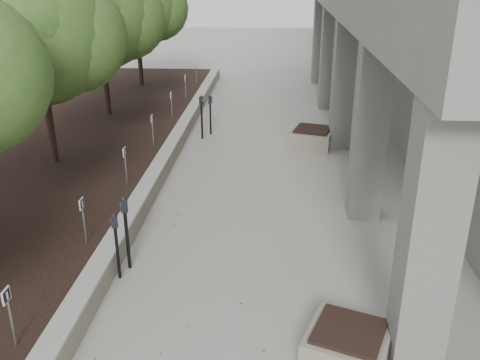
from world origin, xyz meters
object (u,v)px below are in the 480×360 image
(crabapple_tree_4, at_px, (101,37))
(planter_back, at_px, (312,137))
(parking_meter_2, at_px, (117,246))
(parking_meter_3, at_px, (127,233))
(crabapple_tree_5, at_px, (137,23))
(crabapple_tree_3, at_px, (41,62))
(parking_meter_4, at_px, (202,117))
(planter_front, at_px, (348,344))
(parking_meter_5, at_px, (210,115))

(crabapple_tree_4, distance_m, planter_back, 8.10)
(parking_meter_2, height_order, parking_meter_3, parking_meter_3)
(crabapple_tree_5, xyz_separation_m, parking_meter_2, (3.25, -15.07, -2.44))
(crabapple_tree_3, xyz_separation_m, parking_meter_4, (3.65, 3.50, -2.38))
(parking_meter_2, distance_m, parking_meter_3, 0.38)
(planter_front, height_order, planter_back, planter_back)
(crabapple_tree_3, distance_m, crabapple_tree_5, 10.00)
(crabapple_tree_5, xyz_separation_m, parking_meter_4, (3.65, -6.50, -2.38))
(parking_meter_3, bearing_deg, planter_back, 49.50)
(crabapple_tree_3, relative_size, planter_back, 4.25)
(planter_front, distance_m, planter_back, 9.98)
(parking_meter_3, xyz_separation_m, parking_meter_5, (0.54, 8.73, -0.07))
(crabapple_tree_3, xyz_separation_m, planter_front, (7.26, -7.00, -2.85))
(crabapple_tree_5, height_order, planter_front, crabapple_tree_5)
(parking_meter_2, xyz_separation_m, parking_meter_3, (0.09, 0.36, 0.09))
(parking_meter_4, bearing_deg, crabapple_tree_5, 140.68)
(parking_meter_4, xyz_separation_m, planter_back, (3.66, -0.52, -0.45))
(parking_meter_3, bearing_deg, crabapple_tree_4, 95.82)
(parking_meter_2, bearing_deg, crabapple_tree_5, 95.50)
(parking_meter_4, bearing_deg, parking_meter_2, -71.37)
(crabapple_tree_4, distance_m, parking_meter_5, 4.68)
(crabapple_tree_4, distance_m, parking_meter_2, 10.86)
(crabapple_tree_3, height_order, planter_front, crabapple_tree_3)
(crabapple_tree_4, bearing_deg, parking_meter_2, -72.11)
(parking_meter_2, relative_size, planter_back, 1.06)
(parking_meter_2, bearing_deg, planter_front, -32.40)
(parking_meter_2, xyz_separation_m, parking_meter_4, (0.40, 8.57, 0.07))
(parking_meter_5, bearing_deg, parking_meter_4, -134.69)
(crabapple_tree_3, distance_m, crabapple_tree_4, 5.00)
(parking_meter_2, height_order, parking_meter_4, parking_meter_4)
(crabapple_tree_3, relative_size, crabapple_tree_5, 1.00)
(parking_meter_5, xyz_separation_m, planter_back, (3.44, -1.04, -0.39))
(parking_meter_3, bearing_deg, crabapple_tree_3, 112.20)
(parking_meter_2, bearing_deg, parking_meter_5, 79.36)
(parking_meter_5, relative_size, planter_back, 1.08)
(parking_meter_4, height_order, planter_back, parking_meter_4)
(crabapple_tree_4, bearing_deg, parking_meter_3, -71.00)
(parking_meter_4, bearing_deg, crabapple_tree_4, 179.03)
(crabapple_tree_4, bearing_deg, planter_front, -58.83)
(crabapple_tree_4, xyz_separation_m, parking_meter_5, (3.88, -0.98, -2.43))
(parking_meter_2, height_order, planter_front, parking_meter_2)
(parking_meter_5, bearing_deg, planter_front, -94.19)
(parking_meter_5, bearing_deg, crabapple_tree_3, -155.21)
(crabapple_tree_3, xyz_separation_m, crabapple_tree_5, (0.00, 10.00, 0.00))
(crabapple_tree_4, height_order, crabapple_tree_5, same)
(crabapple_tree_3, bearing_deg, parking_meter_2, -57.33)
(parking_meter_5, distance_m, planter_back, 3.61)
(crabapple_tree_4, height_order, parking_meter_2, crabapple_tree_4)
(crabapple_tree_3, relative_size, planter_front, 4.69)
(crabapple_tree_4, bearing_deg, parking_meter_5, -14.15)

